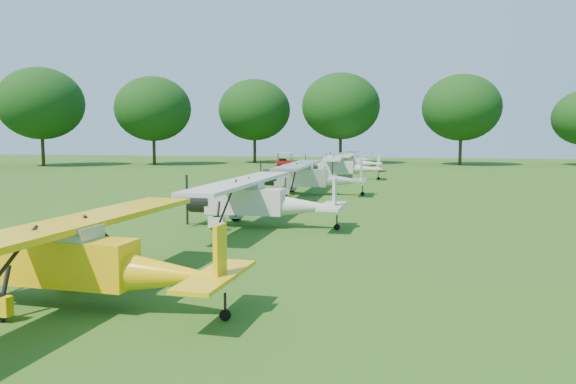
# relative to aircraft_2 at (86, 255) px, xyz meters

# --- Properties ---
(ground) EXTENTS (160.00, 160.00, 0.00)m
(ground) POSITION_rel_aircraft_2_xyz_m (0.15, 11.59, -1.30)
(ground) COLOR #244F13
(ground) RESTS_ON ground
(tree_belt) EXTENTS (137.36, 130.27, 14.52)m
(tree_belt) POSITION_rel_aircraft_2_xyz_m (3.72, 11.75, 6.73)
(tree_belt) COLOR #312613
(tree_belt) RESTS_ON ground
(aircraft_2) EXTENTS (7.08, 11.26, 2.22)m
(aircraft_2) POSITION_rel_aircraft_2_xyz_m (0.00, 0.00, 0.00)
(aircraft_2) COLOR yellow
(aircraft_2) RESTS_ON ground
(aircraft_3) EXTENTS (7.32, 11.63, 2.30)m
(aircraft_3) POSITION_rel_aircraft_2_xyz_m (0.84, 12.31, 0.05)
(aircraft_3) COLOR silver
(aircraft_3) RESTS_ON ground
(aircraft_4) EXTENTS (7.47, 11.87, 2.34)m
(aircraft_4) POSITION_rel_aircraft_2_xyz_m (0.78, 26.22, 0.07)
(aircraft_4) COLOR silver
(aircraft_4) RESTS_ON ground
(aircraft_5) EXTENTS (7.16, 11.40, 2.24)m
(aircraft_5) POSITION_rel_aircraft_2_xyz_m (1.33, 40.19, 0.01)
(aircraft_5) COLOR silver
(aircraft_5) RESTS_ON ground
(aircraft_6) EXTENTS (6.45, 10.25, 2.02)m
(aircraft_6) POSITION_rel_aircraft_2_xyz_m (1.25, 52.03, -0.11)
(aircraft_6) COLOR silver
(aircraft_6) RESTS_ON ground
(aircraft_7) EXTENTS (6.13, 9.72, 1.91)m
(aircraft_7) POSITION_rel_aircraft_2_xyz_m (-0.15, 64.09, -0.18)
(aircraft_7) COLOR silver
(aircraft_7) RESTS_ON ground
(golf_cart) EXTENTS (2.52, 1.99, 1.89)m
(golf_cart) POSITION_rel_aircraft_2_xyz_m (-7.98, 58.36, -0.66)
(golf_cart) COLOR #A8130C
(golf_cart) RESTS_ON ground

